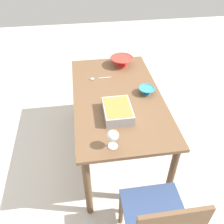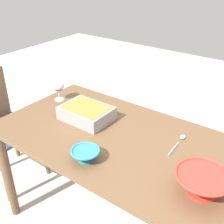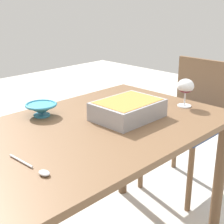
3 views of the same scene
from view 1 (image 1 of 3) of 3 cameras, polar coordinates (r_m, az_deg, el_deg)
name	(u,v)px [view 1 (image 1 of 3)]	position (r m, az deg, el deg)	size (l,w,h in m)	color
ground_plane	(116,150)	(2.70, 1.04, -8.96)	(8.00, 8.00, 0.00)	beige
dining_table	(117,104)	(2.25, 1.23, 1.99)	(1.44, 0.80, 0.74)	brown
wine_glass	(113,136)	(1.66, 0.18, -5.76)	(0.08, 0.08, 0.14)	white
casserole_dish	(118,110)	(1.95, 1.32, 0.37)	(0.31, 0.23, 0.09)	#99999E
mixing_bowl	(147,90)	(2.22, 8.15, 5.13)	(0.15, 0.15, 0.06)	teal
small_bowl	(122,61)	(2.64, 2.30, 11.93)	(0.24, 0.24, 0.10)	red
serving_spoon	(96,78)	(2.43, -3.76, 7.91)	(0.03, 0.22, 0.01)	silver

